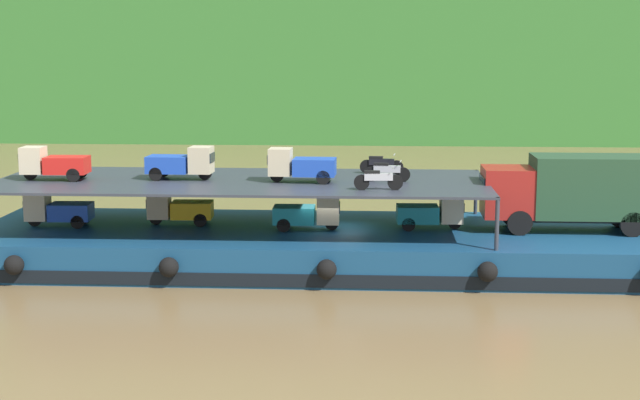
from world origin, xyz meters
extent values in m
plane|color=brown|center=(0.00, 0.00, 0.00)|extent=(400.00, 400.00, 0.00)
cube|color=navy|center=(0.00, 0.00, 0.75)|extent=(29.53, 8.55, 1.50)
cube|color=black|center=(0.00, -4.30, 0.35)|extent=(28.94, 0.06, 0.50)
sphere|color=black|center=(-11.81, -4.50, 0.85)|extent=(0.75, 0.75, 0.75)
sphere|color=black|center=(-5.91, -4.50, 0.85)|extent=(0.75, 0.75, 0.75)
sphere|color=black|center=(0.00, -4.50, 0.85)|extent=(0.75, 0.75, 0.75)
sphere|color=black|center=(5.91, -4.50, 0.85)|extent=(0.75, 0.75, 0.75)
cube|color=maroon|center=(7.16, 0.12, 3.10)|extent=(2.01, 2.19, 2.00)
cube|color=#192833|center=(6.13, 0.13, 3.45)|extent=(0.07, 1.84, 0.60)
cube|color=#234228|center=(10.56, 0.11, 3.35)|extent=(4.81, 2.32, 2.50)
cube|color=black|center=(10.56, 0.11, 2.05)|extent=(6.81, 1.41, 0.20)
cylinder|color=black|center=(7.57, 1.13, 2.00)|extent=(1.00, 0.28, 1.00)
cylinder|color=black|center=(7.56, -0.89, 2.00)|extent=(1.00, 0.28, 1.00)
cylinder|color=black|center=(12.01, 1.11, 2.00)|extent=(1.00, 0.28, 1.00)
cylinder|color=black|center=(12.00, -0.91, 2.00)|extent=(1.00, 0.28, 1.00)
cylinder|color=#2D333D|center=(6.28, 3.80, 2.50)|extent=(0.16, 0.16, 2.00)
cylinder|color=#2D333D|center=(6.28, -3.80, 2.50)|extent=(0.16, 0.16, 2.00)
cylinder|color=#2D333D|center=(-13.88, 3.80, 2.50)|extent=(0.16, 0.16, 2.00)
cube|color=#2D333D|center=(-3.80, 0.00, 3.45)|extent=(20.33, 7.75, 0.10)
cube|color=#1E47B7|center=(-10.98, -0.15, 2.13)|extent=(1.76, 1.28, 0.70)
cube|color=beige|center=(-12.38, -0.21, 2.33)|extent=(0.95, 1.04, 1.10)
cube|color=#19232D|center=(-12.85, -0.24, 2.44)|extent=(0.08, 0.85, 0.38)
cylinder|color=black|center=(-12.53, -0.22, 1.78)|extent=(0.57, 0.17, 0.56)
cylinder|color=black|center=(-10.61, 0.40, 1.78)|extent=(0.57, 0.17, 0.56)
cylinder|color=black|center=(-10.56, -0.66, 1.78)|extent=(0.57, 0.17, 0.56)
cube|color=gold|center=(-5.98, 0.58, 2.13)|extent=(1.77, 1.30, 0.70)
cube|color=#C6B793|center=(-7.38, 0.50, 2.33)|extent=(0.96, 1.05, 1.10)
cube|color=#19232D|center=(-7.85, 0.47, 2.44)|extent=(0.09, 0.85, 0.38)
cylinder|color=black|center=(-7.53, 0.49, 1.78)|extent=(0.57, 0.17, 0.56)
cylinder|color=black|center=(-5.61, 1.13, 1.78)|extent=(0.57, 0.17, 0.56)
cylinder|color=black|center=(-5.55, 0.07, 1.78)|extent=(0.57, 0.17, 0.56)
cube|color=teal|center=(-1.56, -0.31, 2.13)|extent=(1.72, 1.23, 0.70)
cube|color=#C6B793|center=(-0.16, -0.28, 2.33)|extent=(0.92, 1.02, 1.10)
cube|color=#19232D|center=(0.31, -0.28, 2.44)|extent=(0.06, 0.85, 0.38)
cylinder|color=black|center=(-0.01, -0.28, 1.78)|extent=(0.56, 0.15, 0.56)
cylinder|color=black|center=(-1.95, -0.85, 1.78)|extent=(0.56, 0.15, 0.56)
cylinder|color=black|center=(-1.97, 0.21, 1.78)|extent=(0.56, 0.15, 0.56)
cube|color=teal|center=(3.52, 0.17, 2.13)|extent=(1.75, 1.27, 0.70)
cube|color=beige|center=(4.92, 0.23, 2.33)|extent=(0.94, 1.03, 1.10)
cube|color=#19232D|center=(5.39, 0.24, 2.44)|extent=(0.07, 0.85, 0.38)
cylinder|color=black|center=(5.07, 0.23, 1.78)|extent=(0.57, 0.16, 0.56)
cylinder|color=black|center=(3.14, -0.37, 1.78)|extent=(0.57, 0.16, 0.56)
cylinder|color=black|center=(3.10, 0.68, 1.78)|extent=(0.57, 0.16, 0.56)
cube|color=red|center=(-10.99, -0.37, 4.13)|extent=(1.74, 1.25, 0.70)
cube|color=beige|center=(-12.39, -0.41, 4.33)|extent=(0.93, 1.03, 1.10)
cube|color=#19232D|center=(-12.86, -0.43, 4.44)|extent=(0.07, 0.85, 0.38)
cylinder|color=black|center=(-12.54, -0.42, 3.78)|extent=(0.56, 0.16, 0.56)
cylinder|color=black|center=(-10.61, 0.17, 3.78)|extent=(0.56, 0.16, 0.56)
cylinder|color=black|center=(-10.58, -0.89, 3.78)|extent=(0.56, 0.16, 0.56)
cube|color=#1E47B7|center=(-6.85, 0.12, 4.13)|extent=(1.76, 1.29, 0.70)
cube|color=#C6B793|center=(-5.46, 0.05, 4.33)|extent=(0.95, 1.04, 1.10)
cube|color=#19232D|center=(-4.99, 0.03, 4.44)|extent=(0.08, 0.85, 0.38)
cylinder|color=black|center=(-5.31, 0.04, 3.78)|extent=(0.57, 0.17, 0.56)
cylinder|color=black|center=(-7.28, -0.39, 3.78)|extent=(0.57, 0.17, 0.56)
cylinder|color=black|center=(-7.23, 0.67, 3.78)|extent=(0.57, 0.17, 0.56)
cube|color=#1E47B7|center=(-0.71, -0.41, 4.13)|extent=(1.74, 1.26, 0.70)
cube|color=#C6B793|center=(-2.11, -0.36, 4.33)|extent=(0.94, 1.03, 1.10)
cube|color=#19232D|center=(-2.58, -0.34, 4.44)|extent=(0.07, 0.85, 0.38)
cylinder|color=black|center=(-2.26, -0.36, 3.78)|extent=(0.56, 0.16, 0.56)
cylinder|color=black|center=(-0.29, 0.10, 3.78)|extent=(0.56, 0.16, 0.56)
cylinder|color=black|center=(-0.33, -0.96, 3.78)|extent=(0.56, 0.16, 0.56)
cylinder|color=black|center=(2.54, -2.29, 3.80)|extent=(0.60, 0.13, 0.60)
cylinder|color=black|center=(1.24, -2.36, 3.80)|extent=(0.60, 0.13, 0.60)
cube|color=#B7B7BC|center=(1.89, -2.33, 4.02)|extent=(1.11, 0.26, 0.28)
cube|color=black|center=(1.64, -2.34, 4.20)|extent=(0.61, 0.23, 0.12)
cylinder|color=#B2B2B7|center=(2.44, -2.30, 4.35)|extent=(0.07, 0.55, 0.04)
cylinder|color=black|center=(2.89, -0.07, 3.80)|extent=(0.61, 0.16, 0.60)
cylinder|color=black|center=(1.60, 0.07, 3.80)|extent=(0.61, 0.16, 0.60)
cube|color=#B7B7BC|center=(2.24, 0.00, 4.02)|extent=(1.12, 0.32, 0.28)
cube|color=black|center=(2.00, 0.03, 4.20)|extent=(0.62, 0.26, 0.12)
cylinder|color=#B2B2B7|center=(2.79, -0.06, 4.35)|extent=(0.10, 0.55, 0.04)
cylinder|color=black|center=(2.68, 2.26, 3.80)|extent=(0.61, 0.16, 0.60)
cylinder|color=black|center=(1.38, 2.39, 3.80)|extent=(0.61, 0.16, 0.60)
cube|color=black|center=(2.03, 2.33, 4.02)|extent=(1.11, 0.31, 0.28)
cube|color=black|center=(1.78, 2.35, 4.20)|extent=(0.62, 0.26, 0.12)
cylinder|color=#B2B2B7|center=(2.58, 2.27, 4.35)|extent=(0.10, 0.55, 0.04)
camera|label=1|loc=(1.78, -38.33, 9.09)|focal=52.87mm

